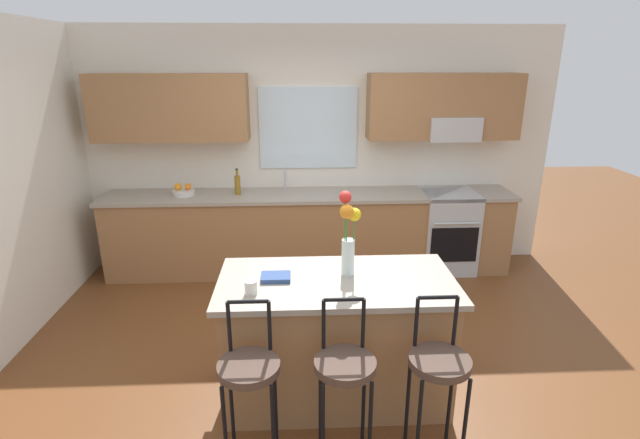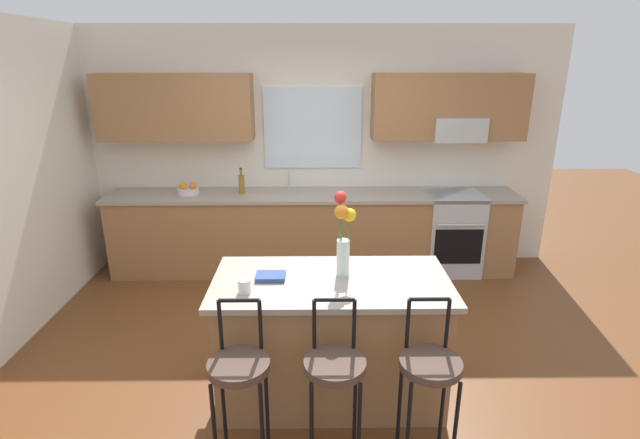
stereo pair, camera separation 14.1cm
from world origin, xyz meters
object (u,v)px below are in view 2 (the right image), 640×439
(oven_range, at_px, (451,232))
(bar_stool_middle, at_px, (335,371))
(flower_vase, at_px, (343,233))
(bar_stool_far, at_px, (430,371))
(kitchen_island, at_px, (331,338))
(fruit_bowl_oranges, at_px, (188,190))
(bottle_olive_oil, at_px, (242,184))
(bar_stool_near, at_px, (239,372))
(mug_ceramic, at_px, (244,286))
(cookbook, at_px, (271,276))

(oven_range, relative_size, bar_stool_middle, 0.88)
(oven_range, distance_m, flower_vase, 2.62)
(bar_stool_middle, height_order, bar_stool_far, same)
(kitchen_island, height_order, fruit_bowl_oranges, fruit_bowl_oranges)
(bar_stool_far, bearing_deg, kitchen_island, 131.63)
(oven_range, height_order, bottle_olive_oil, bottle_olive_oil)
(bar_stool_near, bearing_deg, mug_ceramic, 91.87)
(bar_stool_middle, xyz_separation_m, fruit_bowl_oranges, (-1.51, 2.81, 0.33))
(kitchen_island, bearing_deg, cookbook, 177.02)
(oven_range, bearing_deg, cookbook, -131.02)
(kitchen_island, height_order, bottle_olive_oil, bottle_olive_oil)
(oven_range, distance_m, cookbook, 2.89)
(bar_stool_far, distance_m, bottle_olive_oil, 3.20)
(oven_range, bearing_deg, mug_ceramic, -130.64)
(bar_stool_near, bearing_deg, bar_stool_middle, 0.00)
(bar_stool_far, xyz_separation_m, mug_ceramic, (-1.11, 0.44, 0.33))
(oven_range, xyz_separation_m, cookbook, (-1.87, -2.15, 0.48))
(fruit_bowl_oranges, bearing_deg, cookbook, -63.17)
(mug_ceramic, height_order, cookbook, mug_ceramic)
(bar_stool_middle, distance_m, bar_stool_far, 0.55)
(cookbook, bearing_deg, bar_stool_near, -101.87)
(kitchen_island, height_order, flower_vase, flower_vase)
(bar_stool_near, relative_size, bar_stool_far, 1.00)
(mug_ceramic, bearing_deg, bottle_olive_oil, 98.47)
(bottle_olive_oil, bearing_deg, kitchen_island, -67.29)
(flower_vase, height_order, cookbook, flower_vase)
(flower_vase, distance_m, bottle_olive_oil, 2.35)
(flower_vase, bearing_deg, oven_range, 56.77)
(flower_vase, relative_size, mug_ceramic, 6.61)
(oven_range, bearing_deg, bottle_olive_oil, 179.40)
(oven_range, xyz_separation_m, fruit_bowl_oranges, (-2.97, 0.02, 0.50))
(kitchen_island, bearing_deg, mug_ceramic, -162.20)
(bar_stool_far, height_order, flower_vase, flower_vase)
(bottle_olive_oil, bearing_deg, fruit_bowl_oranges, -180.00)
(bar_stool_far, distance_m, flower_vase, 1.03)
(bar_stool_middle, height_order, bottle_olive_oil, bottle_olive_oil)
(bar_stool_near, height_order, cookbook, bar_stool_near)
(cookbook, bearing_deg, bottle_olive_oil, 103.03)
(oven_range, height_order, fruit_bowl_oranges, fruit_bowl_oranges)
(bar_stool_near, relative_size, bar_stool_middle, 1.00)
(kitchen_island, height_order, mug_ceramic, mug_ceramic)
(bar_stool_near, distance_m, bar_stool_far, 1.10)
(bar_stool_middle, distance_m, bottle_olive_oil, 2.99)
(oven_range, distance_m, bottle_olive_oil, 2.44)
(bar_stool_far, height_order, mug_ceramic, bar_stool_far)
(fruit_bowl_oranges, bearing_deg, mug_ceramic, -68.20)
(oven_range, height_order, bar_stool_near, bar_stool_near)
(bottle_olive_oil, bearing_deg, bar_stool_far, -62.44)
(kitchen_island, distance_m, bar_stool_middle, 0.64)
(bar_stool_far, bearing_deg, oven_range, 72.05)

